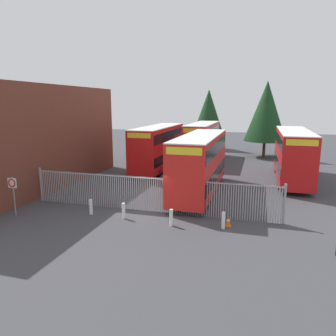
% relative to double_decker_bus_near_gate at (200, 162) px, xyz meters
% --- Properties ---
extents(ground_plane, '(100.00, 100.00, 0.00)m').
position_rel_double_decker_bus_near_gate_xyz_m(ground_plane, '(-2.24, 3.09, -2.42)').
color(ground_plane, '#3D3D42').
extents(depot_building_brick, '(9.35, 18.40, 8.10)m').
position_rel_double_decker_bus_near_gate_xyz_m(depot_building_brick, '(-15.47, -1.67, 1.63)').
color(depot_building_brick, brown).
rests_on(depot_building_brick, ground).
extents(palisade_fence, '(16.10, 0.14, 2.35)m').
position_rel_double_decker_bus_near_gate_xyz_m(palisade_fence, '(-2.30, -4.91, -1.24)').
color(palisade_fence, gray).
rests_on(palisade_fence, ground).
extents(double_decker_bus_near_gate, '(2.54, 10.81, 4.42)m').
position_rel_double_decker_bus_near_gate_xyz_m(double_decker_bus_near_gate, '(0.00, 0.00, 0.00)').
color(double_decker_bus_near_gate, red).
rests_on(double_decker_bus_near_gate, ground).
extents(double_decker_bus_behind_fence_left, '(2.54, 10.81, 4.42)m').
position_rel_double_decker_bus_near_gate_xyz_m(double_decker_bus_behind_fence_left, '(7.04, 6.17, 0.00)').
color(double_decker_bus_behind_fence_left, red).
rests_on(double_decker_bus_behind_fence_left, ground).
extents(double_decker_bus_behind_fence_right, '(2.54, 10.81, 4.42)m').
position_rel_double_decker_bus_near_gate_xyz_m(double_decker_bus_behind_fence_right, '(-5.72, 7.64, 0.00)').
color(double_decker_bus_behind_fence_right, red).
rests_on(double_decker_bus_behind_fence_right, ground).
extents(double_decker_bus_far_back, '(2.54, 10.81, 4.42)m').
position_rel_double_decker_bus_near_gate_xyz_m(double_decker_bus_far_back, '(-2.24, 13.75, 0.00)').
color(double_decker_bus_far_back, red).
rests_on(double_decker_bus_far_back, ground).
extents(bollard_near_left, '(0.20, 0.20, 0.95)m').
position_rel_double_decker_bus_near_gate_xyz_m(bollard_near_left, '(-5.57, -6.45, -1.95)').
color(bollard_near_left, silver).
rests_on(bollard_near_left, ground).
extents(bollard_center_front, '(0.20, 0.20, 0.95)m').
position_rel_double_decker_bus_near_gate_xyz_m(bollard_center_front, '(-3.33, -6.59, -1.95)').
color(bollard_center_front, silver).
rests_on(bollard_center_front, ground).
extents(bollard_near_right, '(0.20, 0.20, 0.95)m').
position_rel_double_decker_bus_near_gate_xyz_m(bollard_near_right, '(-0.33, -6.89, -1.95)').
color(bollard_near_right, silver).
rests_on(bollard_near_right, ground).
extents(bollard_far_right, '(0.20, 0.20, 0.95)m').
position_rel_double_decker_bus_near_gate_xyz_m(bollard_far_right, '(2.50, -6.49, -1.95)').
color(bollard_far_right, silver).
rests_on(bollard_far_right, ground).
extents(traffic_cone_by_gate, '(0.34, 0.34, 0.59)m').
position_rel_double_decker_bus_near_gate_xyz_m(traffic_cone_by_gate, '(2.73, -6.08, -2.13)').
color(traffic_cone_by_gate, orange).
rests_on(traffic_cone_by_gate, ground).
extents(speed_limit_sign_post, '(0.60, 0.14, 2.40)m').
position_rel_double_decker_bus_near_gate_xyz_m(speed_limit_sign_post, '(-9.87, -7.96, -0.65)').
color(speed_limit_sign_post, slate).
rests_on(speed_limit_sign_post, ground).
extents(tree_tall_back, '(4.17, 4.17, 8.67)m').
position_rel_double_decker_bus_near_gate_xyz_m(tree_tall_back, '(-3.19, 23.90, 3.25)').
color(tree_tall_back, '#4C3823').
rests_on(tree_tall_back, ground).
extents(tree_short_side, '(5.15, 5.15, 9.41)m').
position_rel_double_decker_bus_near_gate_xyz_m(tree_short_side, '(4.80, 18.52, 3.30)').
color(tree_short_side, '#4C3823').
rests_on(tree_short_side, ground).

